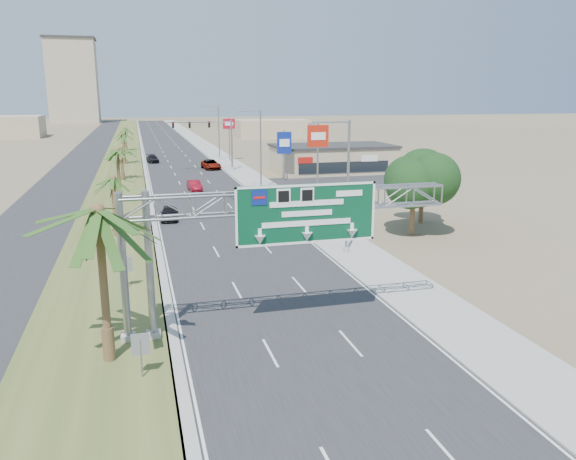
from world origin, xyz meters
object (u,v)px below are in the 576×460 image
Objects in this scene: car_mid_lane at (194,186)px; car_far at (153,159)px; car_right_lane at (211,164)px; pole_sign_red_far at (229,127)px; store_building at (333,159)px; signal_mast at (219,140)px; palm_near at (98,212)px; sign_gantry at (274,213)px; pole_sign_red_near at (318,140)px; car_left_lane at (169,213)px; pole_sign_blue at (284,144)px.

car_mid_lane is 0.88× the size of car_far.
pole_sign_red_far is (4.85, 10.77, 5.38)m from car_right_lane.
car_right_lane is (-17.85, 8.76, -1.25)m from store_building.
pole_sign_red_far is at bearing 74.24° from signal_mast.
palm_near is at bearing -105.61° from car_right_lane.
car_far is at bearing 92.74° from sign_gantry.
pole_sign_red_near is 1.12× the size of pole_sign_red_far.
palm_near is at bearing -121.19° from pole_sign_red_near.
pole_sign_red_far is (10.06, 75.60, 0.07)m from sign_gantry.
pole_sign_blue reaches higher than car_left_lane.
pole_sign_red_near is at bearing -45.53° from car_mid_lane.
car_right_lane is at bearing 118.55° from pole_sign_blue.
car_left_lane reaches higher than car_far.
store_building reaches higher than car_far.
sign_gantry is 76.93m from car_far.
sign_gantry is 4.15× the size of car_left_lane.
sign_gantry is 62.37m from signal_mast.
sign_gantry reaches higher than pole_sign_blue.
palm_near is 30.43m from car_left_lane.
signal_mast is 1.18× the size of pole_sign_red_near.
car_far is 0.52× the size of pole_sign_red_near.
pole_sign_blue reaches higher than store_building.
store_building is 11.95m from pole_sign_blue.
car_mid_lane is (8.54, 45.99, -6.27)m from palm_near.
car_left_lane is (4.45, 29.45, -6.24)m from palm_near.
car_far is (-4.07, 32.59, -0.00)m from car_mid_lane.
pole_sign_red_near reaches higher than signal_mast.
signal_mast is 2.58× the size of car_mid_lane.
palm_near is 78.96m from car_far.
store_building is 23.82m from pole_sign_red_far.
pole_sign_blue is at bearing 88.44° from pole_sign_red_near.
pole_sign_red_near is (7.88, -31.69, 6.10)m from car_right_lane.
car_mid_lane is 0.57× the size of pole_sign_blue.
pole_sign_blue is (17.21, -27.13, 4.40)m from car_far.
pole_sign_red_near is at bearing -80.33° from car_right_lane.
palm_near is at bearing -166.68° from sign_gantry.
car_far is at bearing 86.75° from palm_near.
car_left_lane is 50.30m from pole_sign_red_far.
pole_sign_red_near reaches higher than store_building.
palm_near is 2.07× the size of car_left_lane.
palm_near reaches higher than car_right_lane.
car_right_lane is 0.69× the size of pole_sign_red_far.
palm_near reaches higher than sign_gantry.
car_left_lane is (-3.68, 27.53, -5.37)m from sign_gantry.
car_right_lane is (13.35, 66.76, -6.18)m from palm_near.
palm_near reaches higher than car_mid_lane.
pole_sign_red_far is at bearing 97.59° from pole_sign_blue.
car_left_lane reaches higher than car_mid_lane.
signal_mast is at bearing -105.76° from pole_sign_red_far.
car_right_lane is at bearing 78.69° from palm_near.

